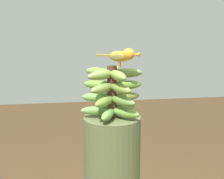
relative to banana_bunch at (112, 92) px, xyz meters
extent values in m
cylinder|color=#4C2D1E|center=(0.00, 0.00, 0.00)|extent=(0.04, 0.04, 0.22)
ellipsoid|color=#6B9D49|center=(-0.01, -0.06, -0.08)|extent=(0.05, 0.14, 0.04)
ellipsoid|color=#6F9E4B|center=(0.06, -0.03, -0.08)|extent=(0.14, 0.09, 0.04)
ellipsoid|color=#75A242|center=(0.04, 0.05, -0.08)|extent=(0.12, 0.13, 0.04)
ellipsoid|color=#709745|center=(-0.03, 0.05, -0.08)|extent=(0.11, 0.14, 0.04)
ellipsoid|color=olive|center=(-0.06, -0.01, -0.08)|extent=(0.15, 0.07, 0.04)
ellipsoid|color=#6BA248|center=(-0.02, -0.06, -0.03)|extent=(0.08, 0.15, 0.04)
ellipsoid|color=olive|center=(0.05, -0.04, -0.03)|extent=(0.14, 0.12, 0.04)
ellipsoid|color=olive|center=(0.05, 0.04, -0.03)|extent=(0.14, 0.11, 0.04)
ellipsoid|color=olive|center=(-0.02, 0.06, -0.03)|extent=(0.08, 0.15, 0.04)
ellipsoid|color=#71A246|center=(-0.06, 0.00, -0.03)|extent=(0.14, 0.04, 0.04)
ellipsoid|color=olive|center=(0.04, -0.04, 0.03)|extent=(0.13, 0.13, 0.04)
ellipsoid|color=olive|center=(0.05, 0.03, 0.03)|extent=(0.14, 0.10, 0.04)
ellipsoid|color=olive|center=(-0.01, 0.06, 0.03)|extent=(0.06, 0.14, 0.04)
ellipsoid|color=olive|center=(-0.06, 0.01, 0.03)|extent=(0.15, 0.06, 0.04)
ellipsoid|color=#6D9B3B|center=(-0.03, -0.05, 0.03)|extent=(0.10, 0.14, 0.04)
ellipsoid|color=olive|center=(0.00, 0.06, 0.08)|extent=(0.05, 0.14, 0.04)
ellipsoid|color=#6F9E3A|center=(-0.05, 0.02, 0.08)|extent=(0.15, 0.09, 0.04)
ellipsoid|color=#729E40|center=(-0.04, -0.05, 0.08)|extent=(0.12, 0.13, 0.04)
ellipsoid|color=olive|center=(0.03, -0.05, 0.08)|extent=(0.11, 0.14, 0.04)
ellipsoid|color=#7F9A46|center=(0.06, 0.02, 0.08)|extent=(0.15, 0.08, 0.04)
cone|color=#4C2D1E|center=(-0.03, 0.00, 0.02)|extent=(0.04, 0.04, 0.06)
cylinder|color=#C68933|center=(0.04, 0.02, 0.12)|extent=(0.01, 0.00, 0.02)
cylinder|color=#C68933|center=(0.02, 0.03, 0.12)|extent=(0.00, 0.01, 0.02)
ellipsoid|color=orange|center=(0.03, 0.03, 0.15)|extent=(0.07, 0.09, 0.04)
ellipsoid|color=olive|center=(0.05, 0.01, 0.15)|extent=(0.04, 0.06, 0.03)
ellipsoid|color=olive|center=(0.01, 0.03, 0.15)|extent=(0.04, 0.06, 0.03)
cube|color=olive|center=(0.00, -0.04, 0.16)|extent=(0.05, 0.07, 0.01)
sphere|color=orange|center=(0.05, 0.06, 0.17)|extent=(0.05, 0.05, 0.05)
sphere|color=black|center=(0.03, 0.07, 0.17)|extent=(0.01, 0.01, 0.01)
cone|color=orange|center=(0.06, 0.09, 0.17)|extent=(0.03, 0.03, 0.02)
camera|label=1|loc=(1.53, -0.22, 0.36)|focal=60.64mm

